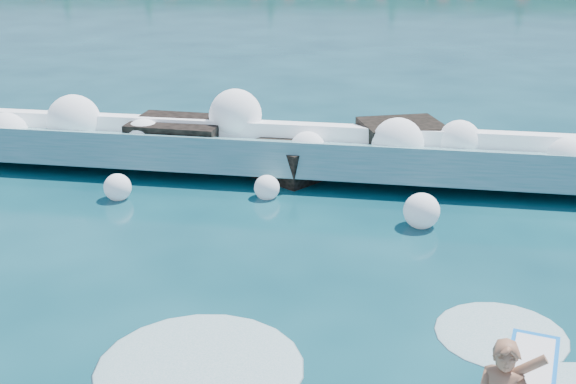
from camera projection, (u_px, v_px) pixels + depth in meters
name	position (u px, v px, depth m)	size (l,w,h in m)	color
ground	(180.00, 295.00, 12.07)	(200.00, 200.00, 0.00)	#07303C
breaking_wave	(269.00, 151.00, 18.02)	(16.67, 2.66, 1.44)	teal
rock_cluster	(278.00, 149.00, 18.39)	(8.10, 3.34, 1.37)	black
wave_spray	(238.00, 136.00, 17.91)	(14.74, 4.73, 1.95)	white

